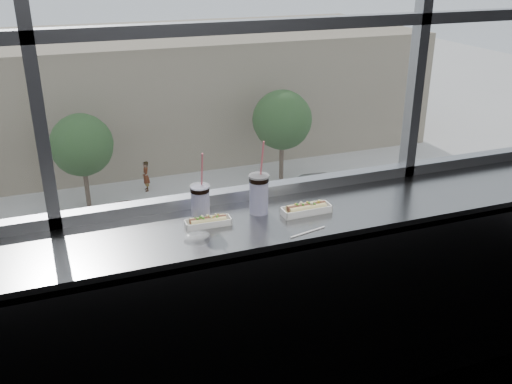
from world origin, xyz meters
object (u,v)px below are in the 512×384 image
object	(u,v)px
hotdog_tray_right	(306,209)
hotdog_tray_left	(208,221)
car_near_e	(410,244)
soda_cup_left	(200,202)
tree_center	(82,145)
pedestrian_c	(146,173)
soda_cup_right	(259,192)
car_far_b	(129,211)
car_far_c	(324,182)
loose_straw	(308,232)
car_near_c	(74,313)
car_near_d	(261,277)
wrapper	(196,236)
tree_right	(282,120)

from	to	relation	value
hotdog_tray_right	hotdog_tray_left	bearing A→B (deg)	174.62
hotdog_tray_left	hotdog_tray_right	world-z (taller)	hotdog_tray_right
hotdog_tray_left	car_near_e	world-z (taller)	hotdog_tray_left
soda_cup_left	tree_center	distance (m)	29.48
pedestrian_c	soda_cup_right	bearing A→B (deg)	-7.70
hotdog_tray_right	car_far_b	distance (m)	26.73
soda_cup_left	car_far_c	size ratio (longest dim) A/B	0.05
loose_straw	car_far_b	xyz separation A→B (m)	(2.03, 24.50, -10.96)
hotdog_tray_right	tree_center	bearing A→B (deg)	88.63
car_near_e	soda_cup_right	bearing A→B (deg)	136.51
loose_straw	car_far_c	world-z (taller)	loose_straw
soda_cup_left	soda_cup_right	size ratio (longest dim) A/B	0.93
car_near_c	pedestrian_c	bearing A→B (deg)	-23.30
hotdog_tray_left	car_near_d	bearing A→B (deg)	70.69
wrapper	car_near_d	size ratio (longest dim) A/B	0.02
car_near_d	tree_right	size ratio (longest dim) A/B	1.05
hotdog_tray_left	car_near_e	size ratio (longest dim) A/B	0.03
car_far_b	car_near_d	world-z (taller)	car_far_b
loose_straw	car_near_c	bearing A→B (deg)	81.19
car_far_c	car_near_d	distance (m)	10.58
car_far_c	car_near_d	bearing A→B (deg)	146.15
car_near_e	hotdog_tray_right	bearing A→B (deg)	137.15
car_near_e	hotdog_tray_left	bearing A→B (deg)	136.02
pedestrian_c	tree_center	bearing A→B (deg)	-73.32
hotdog_tray_right	car_near_d	size ratio (longest dim) A/B	0.04
hotdog_tray_right	soda_cup_left	world-z (taller)	soda_cup_left
soda_cup_left	pedestrian_c	xyz separation A→B (m)	(4.26, 29.23, -11.07)
wrapper	car_near_e	bearing A→B (deg)	49.86
tree_right	loose_straw	bearing A→B (deg)	-113.00
hotdog_tray_right	car_far_c	world-z (taller)	hotdog_tray_right
soda_cup_left	loose_straw	size ratio (longest dim) A/B	1.77
hotdog_tray_right	car_near_c	bearing A→B (deg)	93.73
car_far_c	tree_center	world-z (taller)	tree_center
car_near_e	tree_right	size ratio (longest dim) A/B	1.18
car_near_e	car_near_c	bearing A→B (deg)	86.17
loose_straw	wrapper	world-z (taller)	wrapper
hotdog_tray_right	car_far_b	world-z (taller)	hotdog_tray_right
pedestrian_c	car_far_c	bearing A→B (deg)	61.36
car_near_e	car_far_b	size ratio (longest dim) A/B	1.02
car_far_c	loose_straw	bearing A→B (deg)	158.98
soda_cup_left	wrapper	distance (m)	0.21
soda_cup_right	pedestrian_c	xyz separation A→B (m)	(3.95, 29.23, -11.08)
soda_cup_left	wrapper	size ratio (longest dim) A/B	3.23
car_near_d	wrapper	bearing A→B (deg)	156.37
hotdog_tray_left	loose_straw	size ratio (longest dim) A/B	1.11
hotdog_tray_right	wrapper	world-z (taller)	hotdog_tray_right
loose_straw	soda_cup_left	bearing A→B (deg)	132.60
car_near_e	pedestrian_c	bearing A→B (deg)	32.19
soda_cup_right	car_near_e	xyz separation A→B (m)	(13.43, 16.20, -11.04)
wrapper	tree_center	distance (m)	29.62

